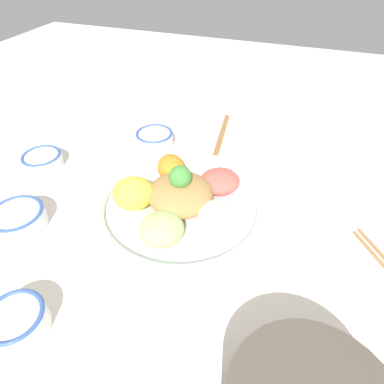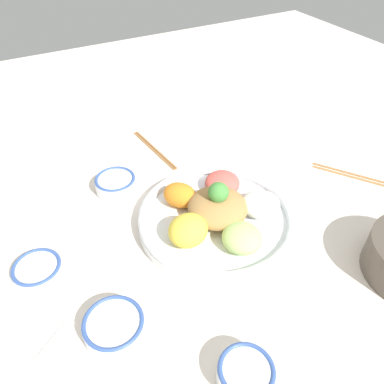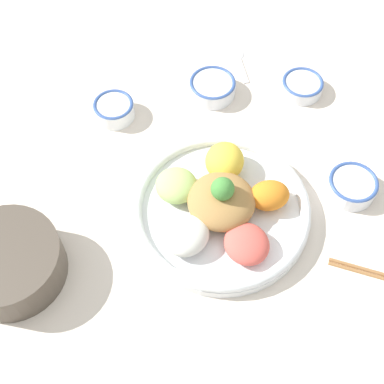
# 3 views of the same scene
# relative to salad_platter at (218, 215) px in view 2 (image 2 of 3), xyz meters

# --- Properties ---
(ground_plane) EXTENTS (2.40, 2.40, 0.00)m
(ground_plane) POSITION_rel_salad_platter_xyz_m (0.03, -0.00, -0.03)
(ground_plane) COLOR silver
(salad_platter) EXTENTS (0.33, 0.33, 0.11)m
(salad_platter) POSITION_rel_salad_platter_xyz_m (0.00, 0.00, 0.00)
(salad_platter) COLOR white
(salad_platter) RESTS_ON ground_plane
(sauce_bowl_red) EXTENTS (0.10, 0.10, 0.04)m
(sauce_bowl_red) POSITION_rel_salad_platter_xyz_m (0.13, -0.28, -0.01)
(sauce_bowl_red) COLOR white
(sauce_bowl_red) RESTS_ON ground_plane
(rice_bowl_blue) EXTENTS (0.09, 0.09, 0.04)m
(rice_bowl_blue) POSITION_rel_salad_platter_xyz_m (-0.21, -0.15, -0.01)
(rice_bowl_blue) COLOR white
(rice_bowl_blue) RESTS_ON ground_plane
(sauce_bowl_dark) EXTENTS (0.08, 0.08, 0.04)m
(sauce_bowl_dark) POSITION_rel_salad_platter_xyz_m (0.30, -0.13, -0.01)
(sauce_bowl_dark) COLOR white
(sauce_bowl_dark) RESTS_ON ground_plane
(rice_bowl_plain) EXTENTS (0.09, 0.09, 0.03)m
(rice_bowl_plain) POSITION_rel_salad_platter_xyz_m (-0.04, -0.36, -0.01)
(rice_bowl_plain) COLOR white
(rice_bowl_plain) RESTS_ON ground_plane
(chopsticks_pair_near) EXTENTS (0.21, 0.04, 0.01)m
(chopsticks_pair_near) POSITION_rel_salad_platter_xyz_m (-0.32, -0.00, -0.02)
(chopsticks_pair_near) COLOR #9E6B3D
(chopsticks_pair_near) RESTS_ON ground_plane
(chopsticks_pair_far) EXTENTS (0.20, 0.15, 0.01)m
(chopsticks_pair_far) POSITION_rel_salad_platter_xyz_m (0.03, 0.39, -0.02)
(chopsticks_pair_far) COLOR #9E6B3D
(chopsticks_pair_far) RESTS_ON ground_plane
(serving_spoon_main) EXTENTS (0.09, 0.11, 0.01)m
(serving_spoon_main) POSITION_rel_salad_platter_xyz_m (0.12, -0.39, -0.02)
(serving_spoon_main) COLOR silver
(serving_spoon_main) RESTS_ON ground_plane
(serving_spoon_extra) EXTENTS (0.11, 0.12, 0.01)m
(serving_spoon_extra) POSITION_rel_salad_platter_xyz_m (-0.26, -0.30, -0.02)
(serving_spoon_extra) COLOR silver
(serving_spoon_extra) RESTS_ON ground_plane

